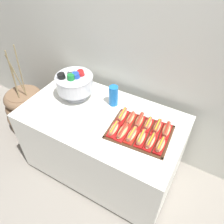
{
  "coord_description": "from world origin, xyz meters",
  "views": [
    {
      "loc": [
        0.76,
        -1.15,
        2.05
      ],
      "look_at": [
        0.09,
        0.03,
        0.81
      ],
      "focal_mm": 35.75,
      "sensor_mm": 36.0,
      "label": 1
    }
  ],
  "objects_px": {
    "serving_tray": "(140,132)",
    "hot_dog_7": "(130,119)",
    "hot_dog_2": "(132,135)",
    "punch_bowl": "(74,83)",
    "hot_dog_5": "(160,145)",
    "buffet_table": "(102,143)",
    "floor_vase": "(27,110)",
    "hot_dog_0": "(114,129)",
    "hot_dog_6": "(122,116)",
    "hot_dog_3": "(141,138)",
    "hot_dog_4": "(150,142)",
    "hot_dog_9": "(148,124)",
    "hot_dog_10": "(157,127)",
    "hot_dog_1": "(122,132)",
    "cup_stack": "(114,96)",
    "hot_dog_11": "(166,130)",
    "hot_dog_8": "(139,121)"
  },
  "relations": [
    {
      "from": "serving_tray",
      "to": "hot_dog_7",
      "type": "height_order",
      "value": "hot_dog_7"
    },
    {
      "from": "hot_dog_2",
      "to": "punch_bowl",
      "type": "distance_m",
      "value": 0.71
    },
    {
      "from": "hot_dog_5",
      "to": "hot_dog_7",
      "type": "height_order",
      "value": "same"
    },
    {
      "from": "buffet_table",
      "to": "floor_vase",
      "type": "bearing_deg",
      "value": 175.7
    },
    {
      "from": "buffet_table",
      "to": "hot_dog_7",
      "type": "xyz_separation_m",
      "value": [
        0.24,
        0.06,
        0.39
      ]
    },
    {
      "from": "hot_dog_2",
      "to": "hot_dog_7",
      "type": "height_order",
      "value": "hot_dog_2"
    },
    {
      "from": "hot_dog_0",
      "to": "serving_tray",
      "type": "bearing_deg",
      "value": 28.13
    },
    {
      "from": "serving_tray",
      "to": "hot_dog_6",
      "type": "relative_size",
      "value": 2.77
    },
    {
      "from": "hot_dog_3",
      "to": "hot_dog_4",
      "type": "height_order",
      "value": "hot_dog_3"
    },
    {
      "from": "buffet_table",
      "to": "hot_dog_0",
      "type": "distance_m",
      "value": 0.44
    },
    {
      "from": "hot_dog_9",
      "to": "hot_dog_10",
      "type": "xyz_separation_m",
      "value": [
        0.07,
        0.01,
        0.0
      ]
    },
    {
      "from": "floor_vase",
      "to": "hot_dog_1",
      "type": "relative_size",
      "value": 6.05
    },
    {
      "from": "hot_dog_2",
      "to": "cup_stack",
      "type": "height_order",
      "value": "cup_stack"
    },
    {
      "from": "hot_dog_2",
      "to": "cup_stack",
      "type": "relative_size",
      "value": 0.85
    },
    {
      "from": "floor_vase",
      "to": "hot_dog_4",
      "type": "height_order",
      "value": "floor_vase"
    },
    {
      "from": "hot_dog_0",
      "to": "punch_bowl",
      "type": "height_order",
      "value": "punch_bowl"
    },
    {
      "from": "floor_vase",
      "to": "hot_dog_4",
      "type": "bearing_deg",
      "value": -6.05
    },
    {
      "from": "hot_dog_2",
      "to": "hot_dog_9",
      "type": "xyz_separation_m",
      "value": [
        0.06,
        0.17,
        -0.0
      ]
    },
    {
      "from": "hot_dog_0",
      "to": "punch_bowl",
      "type": "distance_m",
      "value": 0.58
    },
    {
      "from": "buffet_table",
      "to": "cup_stack",
      "type": "relative_size",
      "value": 7.42
    },
    {
      "from": "hot_dog_6",
      "to": "hot_dog_7",
      "type": "height_order",
      "value": "hot_dog_6"
    },
    {
      "from": "serving_tray",
      "to": "hot_dog_3",
      "type": "height_order",
      "value": "hot_dog_3"
    },
    {
      "from": "hot_dog_9",
      "to": "hot_dog_4",
      "type": "bearing_deg",
      "value": -61.18
    },
    {
      "from": "hot_dog_6",
      "to": "hot_dog_11",
      "type": "relative_size",
      "value": 1.05
    },
    {
      "from": "serving_tray",
      "to": "hot_dog_9",
      "type": "distance_m",
      "value": 0.1
    },
    {
      "from": "cup_stack",
      "to": "hot_dog_8",
      "type": "bearing_deg",
      "value": -21.56
    },
    {
      "from": "hot_dog_11",
      "to": "punch_bowl",
      "type": "xyz_separation_m",
      "value": [
        -0.88,
        0.02,
        0.13
      ]
    },
    {
      "from": "hot_dog_4",
      "to": "hot_dog_8",
      "type": "height_order",
      "value": "hot_dog_8"
    },
    {
      "from": "hot_dog_0",
      "to": "hot_dog_5",
      "type": "height_order",
      "value": "same"
    },
    {
      "from": "hot_dog_4",
      "to": "hot_dog_8",
      "type": "bearing_deg",
      "value": 136.65
    },
    {
      "from": "floor_vase",
      "to": "hot_dog_1",
      "type": "distance_m",
      "value": 1.5
    },
    {
      "from": "hot_dog_5",
      "to": "cup_stack",
      "type": "relative_size",
      "value": 0.83
    },
    {
      "from": "hot_dog_1",
      "to": "punch_bowl",
      "type": "bearing_deg",
      "value": 160.65
    },
    {
      "from": "serving_tray",
      "to": "cup_stack",
      "type": "relative_size",
      "value": 2.67
    },
    {
      "from": "hot_dog_3",
      "to": "hot_dog_5",
      "type": "bearing_deg",
      "value": 4.38
    },
    {
      "from": "hot_dog_1",
      "to": "hot_dog_9",
      "type": "relative_size",
      "value": 1.11
    },
    {
      "from": "buffet_table",
      "to": "hot_dog_8",
      "type": "bearing_deg",
      "value": 11.95
    },
    {
      "from": "hot_dog_11",
      "to": "buffet_table",
      "type": "bearing_deg",
      "value": -171.14
    },
    {
      "from": "hot_dog_4",
      "to": "cup_stack",
      "type": "bearing_deg",
      "value": 149.66
    },
    {
      "from": "hot_dog_4",
      "to": "hot_dog_9",
      "type": "xyz_separation_m",
      "value": [
        -0.09,
        0.16,
        -0.0
      ]
    },
    {
      "from": "hot_dog_3",
      "to": "punch_bowl",
      "type": "bearing_deg",
      "value": 165.12
    },
    {
      "from": "hot_dog_0",
      "to": "hot_dog_3",
      "type": "distance_m",
      "value": 0.23
    },
    {
      "from": "cup_stack",
      "to": "hot_dog_7",
      "type": "bearing_deg",
      "value": -28.71
    },
    {
      "from": "floor_vase",
      "to": "hot_dog_7",
      "type": "distance_m",
      "value": 1.47
    },
    {
      "from": "buffet_table",
      "to": "punch_bowl",
      "type": "bearing_deg",
      "value": 162.54
    },
    {
      "from": "buffet_table",
      "to": "serving_tray",
      "type": "distance_m",
      "value": 0.51
    },
    {
      "from": "buffet_table",
      "to": "hot_dog_9",
      "type": "height_order",
      "value": "hot_dog_9"
    },
    {
      "from": "floor_vase",
      "to": "hot_dog_5",
      "type": "bearing_deg",
      "value": -5.59
    },
    {
      "from": "buffet_table",
      "to": "hot_dog_1",
      "type": "distance_m",
      "value": 0.48
    },
    {
      "from": "hot_dog_1",
      "to": "hot_dog_2",
      "type": "distance_m",
      "value": 0.08
    }
  ]
}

